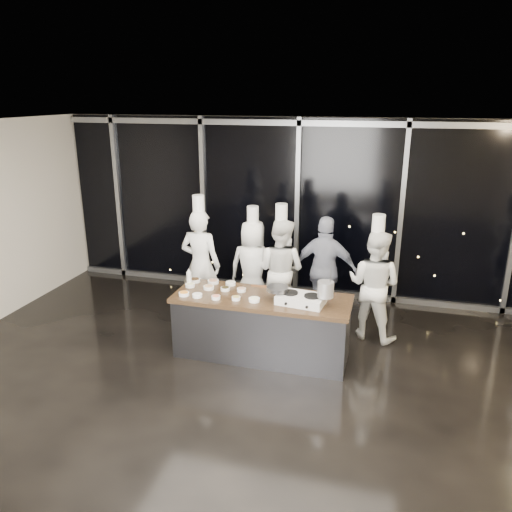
# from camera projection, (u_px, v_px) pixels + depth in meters

# --- Properties ---
(ground) EXTENTS (9.00, 9.00, 0.00)m
(ground) POSITION_uv_depth(u_px,v_px,m) (244.00, 389.00, 6.34)
(ground) COLOR black
(ground) RESTS_ON ground
(room_shell) EXTENTS (9.02, 7.02, 3.21)m
(room_shell) POSITION_uv_depth(u_px,v_px,m) (257.00, 218.00, 5.60)
(room_shell) COLOR beige
(room_shell) RESTS_ON ground
(window_wall) EXTENTS (8.90, 0.11, 3.20)m
(window_wall) POSITION_uv_depth(u_px,v_px,m) (298.00, 209.00, 8.99)
(window_wall) COLOR black
(window_wall) RESTS_ON ground
(demo_counter) EXTENTS (2.46, 0.86, 0.90)m
(demo_counter) POSITION_uv_depth(u_px,v_px,m) (262.00, 326.00, 7.03)
(demo_counter) COLOR #3C3C41
(demo_counter) RESTS_ON ground
(stove) EXTENTS (0.66, 0.46, 0.14)m
(stove) POSITION_uv_depth(u_px,v_px,m) (301.00, 299.00, 6.65)
(stove) COLOR silver
(stove) RESTS_ON demo_counter
(frying_pan) EXTENTS (0.54, 0.34, 0.05)m
(frying_pan) POSITION_uv_depth(u_px,v_px,m) (277.00, 288.00, 6.74)
(frying_pan) COLOR slate
(frying_pan) RESTS_ON stove
(stock_pot) EXTENTS (0.24, 0.24, 0.21)m
(stock_pot) POSITION_uv_depth(u_px,v_px,m) (326.00, 289.00, 6.49)
(stock_pot) COLOR silver
(stock_pot) RESTS_ON stove
(prep_bowls) EXTENTS (1.22, 0.71, 0.05)m
(prep_bowls) POSITION_uv_depth(u_px,v_px,m) (215.00, 289.00, 7.10)
(prep_bowls) COLOR white
(prep_bowls) RESTS_ON demo_counter
(squeeze_bottle) EXTENTS (0.07, 0.07, 0.26)m
(squeeze_bottle) POSITION_uv_depth(u_px,v_px,m) (189.00, 277.00, 7.27)
(squeeze_bottle) COLOR white
(squeeze_bottle) RESTS_ON demo_counter
(chef_far_left) EXTENTS (0.70, 0.48, 2.07)m
(chef_far_left) POSITION_uv_depth(u_px,v_px,m) (201.00, 264.00, 8.10)
(chef_far_left) COLOR white
(chef_far_left) RESTS_ON ground
(chef_left) EXTENTS (0.81, 0.53, 1.86)m
(chef_left) POSITION_uv_depth(u_px,v_px,m) (253.00, 267.00, 8.27)
(chef_left) COLOR white
(chef_left) RESTS_ON ground
(chef_center) EXTENTS (0.99, 0.86, 1.95)m
(chef_center) POSITION_uv_depth(u_px,v_px,m) (281.00, 270.00, 8.05)
(chef_center) COLOR white
(chef_center) RESTS_ON ground
(guest) EXTENTS (1.06, 0.50, 1.76)m
(guest) POSITION_uv_depth(u_px,v_px,m) (325.00, 270.00, 7.97)
(guest) COLOR #161E3D
(guest) RESTS_ON ground
(chef_right) EXTENTS (0.99, 0.88, 1.93)m
(chef_right) POSITION_uv_depth(u_px,v_px,m) (374.00, 284.00, 7.46)
(chef_right) COLOR white
(chef_right) RESTS_ON ground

